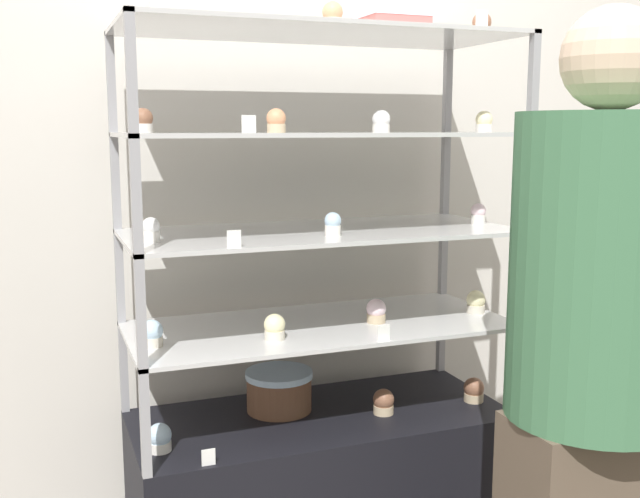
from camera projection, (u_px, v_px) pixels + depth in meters
name	position (u px, v px, depth m)	size (l,w,h in m)	color
back_wall	(279.00, 178.00, 2.55)	(8.00, 0.05, 2.60)	silver
display_riser_lower	(320.00, 329.00, 2.25)	(1.14, 0.50, 0.28)	#99999E
display_riser_middle	(320.00, 236.00, 2.21)	(1.14, 0.50, 0.28)	#99999E
display_riser_upper	(320.00, 139.00, 2.16)	(1.14, 0.50, 0.28)	#99999E
display_riser_top	(320.00, 37.00, 2.11)	(1.14, 0.50, 0.28)	#99999E
layer_cake_centerpiece	(279.00, 390.00, 2.31)	(0.21, 0.21, 0.13)	brown
sheet_cake_frosted	(392.00, 25.00, 2.23)	(0.19, 0.17, 0.06)	#C66660
cupcake_0	(160.00, 438.00, 2.03)	(0.07, 0.07, 0.08)	white
cupcake_1	(384.00, 402.00, 2.29)	(0.07, 0.07, 0.08)	#CCB28C
cupcake_2	(474.00, 390.00, 2.39)	(0.07, 0.07, 0.08)	#CCB28C
price_tag_0	(208.00, 457.00, 1.94)	(0.04, 0.00, 0.04)	white
cupcake_3	(152.00, 334.00, 2.01)	(0.06, 0.06, 0.07)	beige
cupcake_4	(275.00, 327.00, 2.08)	(0.06, 0.06, 0.07)	beige
cupcake_5	(376.00, 311.00, 2.26)	(0.06, 0.06, 0.07)	#CCB28C
cupcake_6	(476.00, 302.00, 2.38)	(0.06, 0.06, 0.07)	beige
price_tag_1	(384.00, 333.00, 2.07)	(0.04, 0.00, 0.04)	white
cupcake_7	(151.00, 230.00, 1.96)	(0.05, 0.05, 0.07)	white
cupcake_8	(333.00, 224.00, 2.08)	(0.05, 0.05, 0.07)	white
cupcake_9	(478.00, 214.00, 2.33)	(0.05, 0.05, 0.07)	white
price_tag_2	(234.00, 239.00, 1.88)	(0.04, 0.00, 0.04)	white
cupcake_10	(143.00, 121.00, 1.93)	(0.05, 0.05, 0.06)	white
cupcake_11	(276.00, 121.00, 1.97)	(0.05, 0.05, 0.06)	#CCB28C
cupcake_12	(381.00, 122.00, 2.14)	(0.05, 0.05, 0.06)	white
cupcake_13	(484.00, 122.00, 2.27)	(0.05, 0.05, 0.06)	white
price_tag_3	(249.00, 124.00, 1.85)	(0.04, 0.00, 0.04)	white
cupcake_14	(138.00, 5.00, 1.88)	(0.06, 0.06, 0.07)	#CCB28C
cupcake_15	(332.00, 15.00, 2.04)	(0.06, 0.06, 0.07)	white
cupcake_16	(482.00, 25.00, 2.24)	(0.06, 0.06, 0.07)	white
price_tag_4	(482.00, 18.00, 2.03)	(0.04, 0.00, 0.04)	white
customer_figure	(594.00, 366.00, 1.73)	(0.40, 0.40, 1.73)	brown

